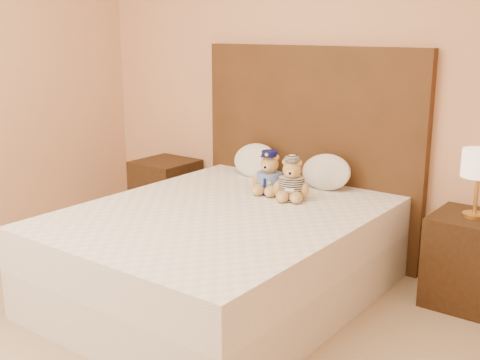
# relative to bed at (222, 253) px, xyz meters

# --- Properties ---
(bed) EXTENTS (1.60, 2.00, 0.55)m
(bed) POSITION_rel_bed_xyz_m (0.00, 0.00, 0.00)
(bed) COLOR white
(bed) RESTS_ON ground
(headboard) EXTENTS (1.75, 0.08, 1.50)m
(headboard) POSITION_rel_bed_xyz_m (0.00, 1.01, 0.47)
(headboard) COLOR #4A2C16
(headboard) RESTS_ON ground
(nightstand_left) EXTENTS (0.45, 0.45, 0.55)m
(nightstand_left) POSITION_rel_bed_xyz_m (-1.25, 0.80, -0.00)
(nightstand_left) COLOR #352110
(nightstand_left) RESTS_ON ground
(nightstand_right) EXTENTS (0.45, 0.45, 0.55)m
(nightstand_right) POSITION_rel_bed_xyz_m (1.25, 0.80, -0.00)
(nightstand_right) COLOR #352110
(nightstand_right) RESTS_ON ground
(lamp) EXTENTS (0.20, 0.20, 0.40)m
(lamp) POSITION_rel_bed_xyz_m (1.25, 0.80, 0.57)
(lamp) COLOR gold
(lamp) RESTS_ON nightstand_right
(teddy_police) EXTENTS (0.29, 0.28, 0.29)m
(teddy_police) POSITION_rel_bed_xyz_m (0.01, 0.49, 0.42)
(teddy_police) COLOR tan
(teddy_police) RESTS_ON bed
(teddy_prisoner) EXTENTS (0.31, 0.31, 0.27)m
(teddy_prisoner) POSITION_rel_bed_xyz_m (0.20, 0.46, 0.41)
(teddy_prisoner) COLOR tan
(teddy_prisoner) RESTS_ON bed
(pillow_left) EXTENTS (0.37, 0.24, 0.26)m
(pillow_left) POSITION_rel_bed_xyz_m (-0.35, 0.83, 0.41)
(pillow_left) COLOR white
(pillow_left) RESTS_ON bed
(pillow_right) EXTENTS (0.36, 0.24, 0.26)m
(pillow_right) POSITION_rel_bed_xyz_m (0.24, 0.83, 0.40)
(pillow_right) COLOR white
(pillow_right) RESTS_ON bed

